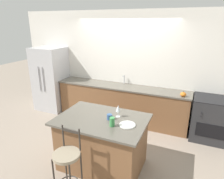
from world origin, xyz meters
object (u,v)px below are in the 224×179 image
object	(u,v)px
refrigerator	(51,79)
oven_range	(211,119)
bar_stool_near	(67,161)
wine_glass	(118,109)
coffee_mug	(110,117)
tumbler_cup	(112,122)
dinner_plate	(127,125)
pumpkin_decoration	(183,94)

from	to	relation	value
refrigerator	oven_range	xyz separation A→B (m)	(4.19, 0.03, -0.42)
refrigerator	bar_stool_near	distance (m)	3.37
wine_glass	coffee_mug	bearing A→B (deg)	-121.99
refrigerator	coffee_mug	distance (m)	3.05
coffee_mug	tumbler_cup	distance (m)	0.23
refrigerator	oven_range	world-z (taller)	refrigerator
tumbler_cup	coffee_mug	bearing A→B (deg)	123.84
dinner_plate	wine_glass	size ratio (longest dim) A/B	1.25
bar_stool_near	oven_range	bearing A→B (deg)	52.51
wine_glass	tumbler_cup	xyz separation A→B (m)	(0.04, -0.33, -0.08)
coffee_mug	wine_glass	bearing A→B (deg)	58.01
oven_range	dinner_plate	bearing A→B (deg)	-126.39
oven_range	bar_stool_near	size ratio (longest dim) A/B	0.88
refrigerator	wine_glass	xyz separation A→B (m)	(2.66, -1.51, 0.18)
refrigerator	pumpkin_decoration	bearing A→B (deg)	-1.55
bar_stool_near	tumbler_cup	world-z (taller)	same
coffee_mug	pumpkin_decoration	bearing A→B (deg)	57.15
oven_range	coffee_mug	distance (m)	2.39
dinner_plate	wine_glass	bearing A→B (deg)	138.05
bar_stool_near	refrigerator	bearing A→B (deg)	132.85
pumpkin_decoration	coffee_mug	bearing A→B (deg)	-122.85
wine_glass	tumbler_cup	world-z (taller)	wine_glass
dinner_plate	coffee_mug	bearing A→B (deg)	168.05
refrigerator	pumpkin_decoration	xyz separation A→B (m)	(3.57, -0.10, 0.09)
oven_range	dinner_plate	xyz separation A→B (m)	(-1.29, -1.75, 0.46)
dinner_plate	wine_glass	distance (m)	0.35
refrigerator	dinner_plate	world-z (taller)	refrigerator
wine_glass	tumbler_cup	size ratio (longest dim) A/B	1.45
bar_stool_near	coffee_mug	xyz separation A→B (m)	(0.29, 0.80, 0.37)
tumbler_cup	wine_glass	bearing A→B (deg)	96.05
wine_glass	refrigerator	bearing A→B (deg)	150.37
bar_stool_near	coffee_mug	bearing A→B (deg)	70.44
dinner_plate	tumbler_cup	distance (m)	0.24
pumpkin_decoration	dinner_plate	bearing A→B (deg)	-112.58
coffee_mug	tumbler_cup	world-z (taller)	tumbler_cup
bar_stool_near	pumpkin_decoration	bearing A→B (deg)	61.32
refrigerator	bar_stool_near	world-z (taller)	refrigerator
bar_stool_near	wine_glass	world-z (taller)	wine_glass
bar_stool_near	wine_glass	bearing A→B (deg)	68.38
tumbler_cup	pumpkin_decoration	size ratio (longest dim) A/B	1.17
dinner_plate	coffee_mug	size ratio (longest dim) A/B	2.25
bar_stool_near	pumpkin_decoration	xyz separation A→B (m)	(1.29, 2.36, 0.39)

